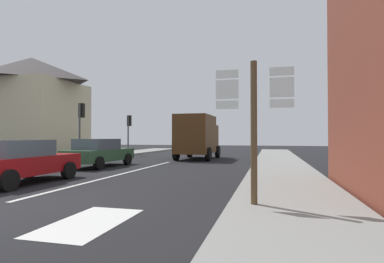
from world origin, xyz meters
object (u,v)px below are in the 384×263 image
(sedan_far, at_px, (99,152))
(delivery_truck, at_px, (197,136))
(route_sign_post, at_px, (254,121))
(traffic_light_far_left, at_px, (129,126))
(traffic_light_near_left, at_px, (81,118))
(sedan_near, at_px, (19,161))

(sedan_far, bearing_deg, delivery_truck, 60.77)
(route_sign_post, height_order, traffic_light_far_left, traffic_light_far_left)
(traffic_light_near_left, bearing_deg, route_sign_post, -42.29)
(delivery_truck, bearing_deg, traffic_light_near_left, -148.45)
(traffic_light_far_left, bearing_deg, sedan_near, -77.36)
(delivery_truck, relative_size, traffic_light_far_left, 1.48)
(sedan_far, relative_size, traffic_light_far_left, 1.27)
(delivery_truck, bearing_deg, sedan_far, -119.23)
(sedan_near, bearing_deg, delivery_truck, 75.60)
(delivery_truck, height_order, traffic_light_near_left, traffic_light_near_left)
(delivery_truck, distance_m, route_sign_post, 14.99)
(sedan_far, height_order, route_sign_post, route_sign_post)
(delivery_truck, distance_m, traffic_light_near_left, 7.82)
(traffic_light_near_left, bearing_deg, traffic_light_far_left, 90.00)
(route_sign_post, relative_size, traffic_light_far_left, 0.94)
(traffic_light_far_left, xyz_separation_m, traffic_light_near_left, (0.00, -6.75, 0.22))
(delivery_truck, height_order, route_sign_post, route_sign_post)
(delivery_truck, xyz_separation_m, route_sign_post, (4.62, -14.26, 0.26))
(traffic_light_far_left, bearing_deg, traffic_light_near_left, -90.00)
(sedan_near, xyz_separation_m, route_sign_post, (7.82, -1.80, 1.15))
(traffic_light_near_left, bearing_deg, delivery_truck, 31.55)
(sedan_near, xyz_separation_m, traffic_light_near_left, (-3.40, 8.40, 1.97))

